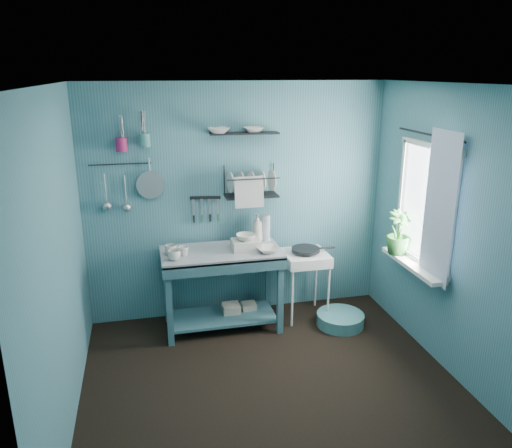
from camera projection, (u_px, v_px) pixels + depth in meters
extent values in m
plane|color=black|center=(272.00, 386.00, 4.29)|extent=(3.20, 3.20, 0.00)
plane|color=silver|center=(276.00, 84.00, 3.55)|extent=(3.20, 3.20, 0.00)
plane|color=#3A6C77|center=(238.00, 202.00, 5.31)|extent=(3.20, 0.00, 3.20)
plane|color=#3A6C77|center=(350.00, 349.00, 2.52)|extent=(3.20, 0.00, 3.20)
plane|color=#3A6C77|center=(59.00, 266.00, 3.58)|extent=(0.00, 3.00, 3.00)
plane|color=#3A6C77|center=(455.00, 235.00, 4.26)|extent=(0.00, 3.00, 3.00)
cube|color=#2F5A64|center=(222.00, 289.00, 5.16)|extent=(1.27, 0.74, 0.86)
imported|color=beige|center=(174.00, 255.00, 4.76)|extent=(0.12, 0.12, 0.10)
imported|color=beige|center=(184.00, 251.00, 4.88)|extent=(0.14, 0.14, 0.09)
imported|color=beige|center=(171.00, 250.00, 4.91)|extent=(0.17, 0.17, 0.10)
cube|color=beige|center=(246.00, 245.00, 5.05)|extent=(0.28, 0.22, 0.10)
imported|color=beige|center=(246.00, 237.00, 5.03)|extent=(0.20, 0.19, 0.06)
imported|color=beige|center=(257.00, 228.00, 5.26)|extent=(0.11, 0.12, 0.30)
cylinder|color=#ABB6BE|center=(266.00, 227.00, 5.30)|extent=(0.09, 0.09, 0.28)
imported|color=beige|center=(268.00, 250.00, 4.98)|extent=(0.22, 0.22, 0.05)
cube|color=white|center=(305.00, 285.00, 5.42)|extent=(0.49, 0.49, 0.74)
cylinder|color=black|center=(306.00, 250.00, 5.30)|extent=(0.30, 0.30, 0.03)
cube|color=black|center=(205.00, 198.00, 5.19)|extent=(0.32, 0.06, 0.03)
cube|color=black|center=(251.00, 181.00, 5.15)|extent=(0.57, 0.29, 0.32)
cube|color=black|center=(244.00, 133.00, 5.01)|extent=(0.71, 0.22, 0.02)
imported|color=beige|center=(218.00, 124.00, 4.93)|extent=(0.26, 0.26, 0.06)
imported|color=beige|center=(253.00, 125.00, 5.01)|extent=(0.22, 0.22, 0.05)
cylinder|color=#9D1D54|center=(121.00, 144.00, 4.80)|extent=(0.11, 0.11, 0.13)
cylinder|color=teal|center=(145.00, 140.00, 4.84)|extent=(0.11, 0.11, 0.13)
cylinder|color=#A3A6AB|center=(150.00, 185.00, 5.00)|extent=(0.28, 0.03, 0.28)
cylinder|color=#A3A6AB|center=(105.00, 189.00, 4.92)|extent=(0.01, 0.01, 0.30)
cylinder|color=#A3A6AB|center=(125.00, 190.00, 4.97)|extent=(0.01, 0.01, 0.30)
cylinder|color=black|center=(120.00, 164.00, 4.90)|extent=(0.60, 0.01, 0.01)
plane|color=white|center=(426.00, 205.00, 4.63)|extent=(0.00, 1.10, 1.10)
cube|color=white|center=(412.00, 265.00, 4.79)|extent=(0.16, 0.95, 0.04)
plane|color=white|center=(439.00, 209.00, 4.32)|extent=(0.00, 1.35, 1.35)
cylinder|color=black|center=(429.00, 135.00, 4.43)|extent=(0.02, 1.05, 0.02)
imported|color=#29682B|center=(399.00, 233.00, 4.96)|extent=(0.30, 0.30, 0.44)
cube|color=tan|center=(231.00, 314.00, 5.32)|extent=(0.18, 0.18, 0.22)
cube|color=tan|center=(249.00, 312.00, 5.39)|extent=(0.15, 0.15, 0.20)
cylinder|color=teal|center=(340.00, 319.00, 5.29)|extent=(0.50, 0.50, 0.13)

